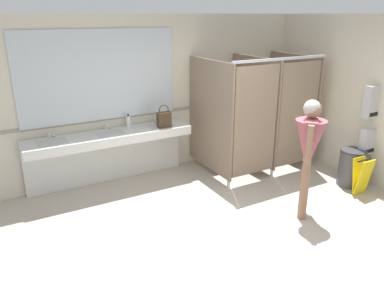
{
  "coord_description": "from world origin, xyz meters",
  "views": [
    {
      "loc": [
        -2.67,
        -3.15,
        2.64
      ],
      "look_at": [
        -0.38,
        0.96,
        0.99
      ],
      "focal_mm": 34.57,
      "sensor_mm": 36.0,
      "label": 1
    }
  ],
  "objects": [
    {
      "name": "handbag",
      "position": [
        -0.25,
        2.12,
        1.04
      ],
      "size": [
        0.22,
        0.11,
        0.38
      ],
      "color": "#3F2D1E",
      "rests_on": "vanity_counter"
    },
    {
      "name": "bathroom_stalls",
      "position": [
        1.38,
        1.7,
        1.05
      ],
      "size": [
        1.87,
        1.32,
        2.01
      ],
      "color": "#84705B",
      "rests_on": "ground_plane"
    },
    {
      "name": "floor_drain_cover",
      "position": [
        0.07,
        0.54,
        0.0
      ],
      "size": [
        0.14,
        0.14,
        0.01
      ],
      "primitive_type": "cylinder",
      "color": "#B7BABF",
      "rests_on": "ground_plane"
    },
    {
      "name": "person_standing",
      "position": [
        0.87,
        0.06,
        1.03
      ],
      "size": [
        0.57,
        0.57,
        1.63
      ],
      "color": "#8C664C",
      "rests_on": "ground_plane"
    },
    {
      "name": "vanity_counter",
      "position": [
        -1.12,
        2.35,
        0.65
      ],
      "size": [
        2.59,
        0.56,
        1.01
      ],
      "color": "silver",
      "rests_on": "ground_plane"
    },
    {
      "name": "wall_back_tile_band",
      "position": [
        0.0,
        2.56,
        1.05
      ],
      "size": [
        5.81,
        0.01,
        0.06
      ],
      "primitive_type": "cube",
      "color": "#9E937F",
      "rests_on": "wall_back"
    },
    {
      "name": "trash_bin",
      "position": [
        2.26,
        0.4,
        0.3
      ],
      "size": [
        0.4,
        0.4,
        0.6
      ],
      "color": "#47474C",
      "rests_on": "ground_plane"
    },
    {
      "name": "paper_towel_dispenser_upper",
      "position": [
        2.54,
        0.4,
        1.36
      ],
      "size": [
        0.31,
        0.13,
        0.5
      ],
      "color": "#B7BABF",
      "rests_on": "wall_side_right"
    },
    {
      "name": "paper_towel_dispenser_lower",
      "position": [
        2.54,
        0.36,
        0.73
      ],
      "size": [
        0.32,
        0.13,
        0.42
      ],
      "color": "#B7BABF",
      "rests_on": "wall_side_right"
    },
    {
      "name": "mirror_panel",
      "position": [
        -1.12,
        2.55,
        1.74
      ],
      "size": [
        2.49,
        0.02,
        1.39
      ],
      "primitive_type": "cube",
      "color": "silver",
      "rests_on": "wall_back"
    },
    {
      "name": "wet_floor_sign",
      "position": [
        2.13,
        0.1,
        0.3
      ],
      "size": [
        0.28,
        0.19,
        0.58
      ],
      "color": "yellow",
      "rests_on": "ground_plane"
    },
    {
      "name": "soap_dispenser",
      "position": [
        -0.75,
        2.43,
        0.99
      ],
      "size": [
        0.07,
        0.07,
        0.22
      ],
      "color": "white",
      "rests_on": "vanity_counter"
    },
    {
      "name": "ground_plane",
      "position": [
        0.0,
        0.0,
        -0.05
      ],
      "size": [
        5.81,
        5.73,
        0.1
      ],
      "primitive_type": "cube",
      "color": "#B2A899"
    },
    {
      "name": "wall_back",
      "position": [
        0.0,
        2.62,
        1.33
      ],
      "size": [
        5.81,
        0.12,
        2.66
      ],
      "primitive_type": "cube",
      "color": "beige",
      "rests_on": "ground_plane"
    }
  ]
}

